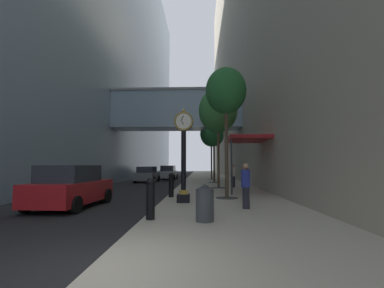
% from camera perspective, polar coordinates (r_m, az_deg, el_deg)
% --- Properties ---
extents(ground_plane, '(110.00, 110.00, 0.00)m').
position_cam_1_polar(ground_plane, '(31.35, -1.42, -7.73)').
color(ground_plane, black).
rests_on(ground_plane, ground).
extents(sidewalk_right, '(5.78, 80.00, 0.14)m').
position_cam_1_polar(sidewalk_right, '(34.31, 3.73, -7.33)').
color(sidewalk_right, '#ADA593').
rests_on(sidewalk_right, ground).
extents(building_block_left, '(22.08, 80.00, 39.12)m').
position_cam_1_polar(building_block_left, '(40.74, -18.62, 21.52)').
color(building_block_left, '#849EB2').
rests_on(building_block_left, ground).
extents(building_block_right, '(9.00, 80.00, 42.60)m').
position_cam_1_polar(building_block_right, '(40.37, 15.17, 24.60)').
color(building_block_right, '#A89E89').
rests_on(building_block_right, ground).
extents(street_clock, '(0.84, 0.55, 4.11)m').
position_cam_1_polar(street_clock, '(11.89, -1.79, -1.39)').
color(street_clock, black).
rests_on(street_clock, sidewalk_right).
extents(bollard_nearest, '(0.27, 0.27, 1.23)m').
position_cam_1_polar(bollard_nearest, '(8.26, -8.74, -11.05)').
color(bollard_nearest, black).
rests_on(bollard_nearest, sidewalk_right).
extents(bollard_third, '(0.27, 0.27, 1.23)m').
position_cam_1_polar(bollard_third, '(13.86, -4.40, -8.45)').
color(bollard_third, black).
rests_on(bollard_third, sidewalk_right).
extents(street_tree_near, '(2.04, 2.04, 6.53)m').
position_cam_1_polar(street_tree_near, '(13.97, 7.16, 10.85)').
color(street_tree_near, '#333335').
rests_on(street_tree_near, sidewalk_right).
extents(street_tree_mid_near, '(2.82, 2.82, 7.22)m').
position_cam_1_polar(street_tree_mid_near, '(19.96, 5.51, 6.97)').
color(street_tree_mid_near, '#333335').
rests_on(street_tree_mid_near, sidewalk_right).
extents(street_tree_mid_far, '(1.85, 1.85, 5.54)m').
position_cam_1_polar(street_tree_mid_far, '(25.81, 4.66, 1.75)').
color(street_tree_mid_far, '#333335').
rests_on(street_tree_mid_far, sidewalk_right).
extents(street_tree_far, '(2.65, 2.65, 6.86)m').
position_cam_1_polar(street_tree_far, '(31.97, 4.11, 2.12)').
color(street_tree_far, '#333335').
rests_on(street_tree_far, sidewalk_right).
extents(trash_bin, '(0.53, 0.53, 1.05)m').
position_cam_1_polar(trash_bin, '(7.91, 2.72, -12.18)').
color(trash_bin, '#383D42').
rests_on(trash_bin, sidewalk_right).
extents(pedestrian_walking, '(0.35, 0.46, 1.67)m').
position_cam_1_polar(pedestrian_walking, '(10.32, 11.27, -8.41)').
color(pedestrian_walking, '#23232D').
rests_on(pedestrian_walking, sidewalk_right).
extents(pedestrian_by_clock, '(0.45, 0.45, 1.70)m').
position_cam_1_polar(pedestrian_by_clock, '(20.07, 8.69, -6.48)').
color(pedestrian_by_clock, '#23232D').
rests_on(pedestrian_by_clock, sidewalk_right).
extents(storefront_awning, '(2.40, 3.60, 3.30)m').
position_cam_1_polar(storefront_awning, '(16.85, 11.32, 0.82)').
color(storefront_awning, maroon).
rests_on(storefront_awning, sidewalk_right).
extents(car_grey_near, '(2.22, 4.10, 1.63)m').
position_cam_1_polar(car_grey_near, '(28.87, -9.43, -6.37)').
color(car_grey_near, slate).
rests_on(car_grey_near, ground).
extents(car_red_mid, '(2.23, 4.41, 1.74)m').
position_cam_1_polar(car_red_mid, '(12.41, -24.11, -8.28)').
color(car_red_mid, '#AD191E').
rests_on(car_red_mid, ground).
extents(car_silver_far, '(2.09, 4.18, 1.73)m').
position_cam_1_polar(car_silver_far, '(33.79, -5.03, -6.07)').
color(car_silver_far, '#B7BABF').
rests_on(car_silver_far, ground).
extents(car_blue_trailing, '(2.09, 4.51, 1.58)m').
position_cam_1_polar(car_blue_trailing, '(43.78, -4.86, -5.81)').
color(car_blue_trailing, navy).
rests_on(car_blue_trailing, ground).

